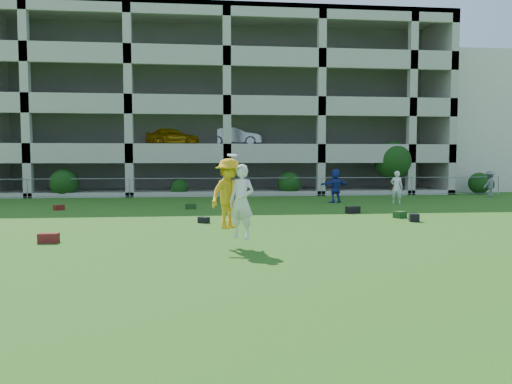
{
  "coord_description": "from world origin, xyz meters",
  "views": [
    {
      "loc": [
        -1.58,
        -12.08,
        2.46
      ],
      "look_at": [
        0.06,
        3.0,
        1.4
      ],
      "focal_mm": 35.0,
      "sensor_mm": 36.0,
      "label": 1
    }
  ],
  "objects": [
    {
      "name": "bag_black_b",
      "position": [
        -1.53,
        6.6,
        0.11
      ],
      "size": [
        0.47,
        0.44,
        0.22
      ],
      "primitive_type": "cube",
      "rotation": [
        0.0,
        0.0,
        -0.65
      ],
      "color": "black",
      "rests_on": "ground"
    },
    {
      "name": "crate_d",
      "position": [
        6.49,
        6.11,
        0.15
      ],
      "size": [
        0.42,
        0.42,
        0.3
      ],
      "primitive_type": "cube",
      "rotation": [
        0.0,
        0.0,
        -0.24
      ],
      "color": "black",
      "rests_on": "ground"
    },
    {
      "name": "bag_black_e",
      "position": [
        5.0,
        9.1,
        0.15
      ],
      "size": [
        0.66,
        0.45,
        0.3
      ],
      "primitive_type": "cube",
      "rotation": [
        0.0,
        0.0,
        0.28
      ],
      "color": "black",
      "rests_on": "ground"
    },
    {
      "name": "fence",
      "position": [
        0.0,
        19.0,
        0.61
      ],
      "size": [
        36.06,
        0.06,
        1.2
      ],
      "color": "gray",
      "rests_on": "ground"
    },
    {
      "name": "shrub_row",
      "position": [
        4.59,
        19.7,
        1.51
      ],
      "size": [
        34.38,
        2.52,
        3.5
      ],
      "color": "#163D11",
      "rests_on": "ground"
    },
    {
      "name": "bag_green_g",
      "position": [
        -2.12,
        11.66,
        0.12
      ],
      "size": [
        0.52,
        0.34,
        0.25
      ],
      "primitive_type": "cube",
      "rotation": [
        0.0,
        0.0,
        -0.08
      ],
      "color": "#163413",
      "rests_on": "ground"
    },
    {
      "name": "bag_red_a",
      "position": [
        -5.98,
        2.67,
        0.14
      ],
      "size": [
        0.55,
        0.31,
        0.28
      ],
      "primitive_type": "cube",
      "rotation": [
        0.0,
        0.0,
        -0.02
      ],
      "color": "#581E0F",
      "rests_on": "ground"
    },
    {
      "name": "parking_garage",
      "position": [
        -0.01,
        27.7,
        6.01
      ],
      "size": [
        30.0,
        14.0,
        12.0
      ],
      "color": "#9E998C",
      "rests_on": "ground"
    },
    {
      "name": "bag_red_f",
      "position": [
        -8.22,
        11.86,
        0.12
      ],
      "size": [
        0.52,
        0.5,
        0.24
      ],
      "primitive_type": "cube",
      "rotation": [
        0.0,
        0.0,
        0.7
      ],
      "color": "#570F0F",
      "rests_on": "ground"
    },
    {
      "name": "stucco_building",
      "position": [
        23.0,
        28.0,
        5.0
      ],
      "size": [
        16.0,
        14.0,
        10.0
      ],
      "primitive_type": "cube",
      "color": "beige",
      "rests_on": "ground"
    },
    {
      "name": "bag_green_c",
      "position": [
        6.42,
        7.32,
        0.13
      ],
      "size": [
        0.61,
        0.57,
        0.26
      ],
      "primitive_type": "cube",
      "rotation": [
        0.0,
        0.0,
        0.58
      ],
      "color": "#163914",
      "rests_on": "ground"
    },
    {
      "name": "frisbee_contest",
      "position": [
        -0.76,
        1.36,
        1.41
      ],
      "size": [
        1.47,
        1.33,
        2.29
      ],
      "color": "gold",
      "rests_on": "ground"
    },
    {
      "name": "bystander_d",
      "position": [
        5.6,
        14.2,
        0.92
      ],
      "size": [
        1.78,
        1.13,
        1.84
      ],
      "primitive_type": "imported",
      "rotation": [
        0.0,
        0.0,
        3.52
      ],
      "color": "navy",
      "rests_on": "ground"
    },
    {
      "name": "bystander_c",
      "position": [
        -0.02,
        15.6,
        0.83
      ],
      "size": [
        0.93,
        0.97,
        1.67
      ],
      "primitive_type": "imported",
      "rotation": [
        0.0,
        0.0,
        -0.88
      ],
      "color": "slate",
      "rests_on": "ground"
    },
    {
      "name": "ground",
      "position": [
        0.0,
        0.0,
        0.0
      ],
      "size": [
        100.0,
        100.0,
        0.0
      ],
      "primitive_type": "plane",
      "color": "#235114",
      "rests_on": "ground"
    },
    {
      "name": "bystander_f",
      "position": [
        16.13,
        16.97,
        0.81
      ],
      "size": [
        1.21,
        1.0,
        1.63
      ],
      "primitive_type": "imported",
      "rotation": [
        0.0,
        0.0,
        3.58
      ],
      "color": "slate",
      "rests_on": "ground"
    },
    {
      "name": "bystander_e",
      "position": [
        8.66,
        13.26,
        0.87
      ],
      "size": [
        0.75,
        0.65,
        1.74
      ],
      "primitive_type": "imported",
      "rotation": [
        0.0,
        0.0,
        2.69
      ],
      "color": "white",
      "rests_on": "ground"
    }
  ]
}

